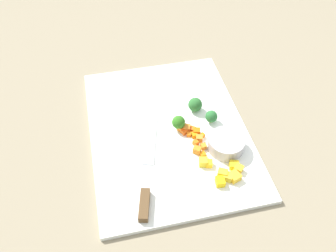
# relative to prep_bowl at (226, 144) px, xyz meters

# --- Properties ---
(ground_plane) EXTENTS (4.00, 4.00, 0.00)m
(ground_plane) POSITION_rel_prep_bowl_xyz_m (0.09, 0.12, -0.03)
(ground_plane) COLOR gray
(cutting_board) EXTENTS (0.51, 0.39, 0.01)m
(cutting_board) POSITION_rel_prep_bowl_xyz_m (0.09, 0.12, -0.02)
(cutting_board) COLOR white
(cutting_board) RESTS_ON ground_plane
(prep_bowl) EXTENTS (0.09, 0.09, 0.03)m
(prep_bowl) POSITION_rel_prep_bowl_xyz_m (0.00, 0.00, 0.00)
(prep_bowl) COLOR #B6B3B8
(prep_bowl) RESTS_ON cutting_board
(chef_knife) EXTENTS (0.28, 0.09, 0.02)m
(chef_knife) POSITION_rel_prep_bowl_xyz_m (-0.06, 0.20, -0.01)
(chef_knife) COLOR silver
(chef_knife) RESTS_ON cutting_board
(carrot_dice_0) EXTENTS (0.01, 0.01, 0.01)m
(carrot_dice_0) POSITION_rel_prep_bowl_xyz_m (0.06, 0.08, -0.01)
(carrot_dice_0) COLOR orange
(carrot_dice_0) RESTS_ON cutting_board
(carrot_dice_1) EXTENTS (0.02, 0.01, 0.01)m
(carrot_dice_1) POSITION_rel_prep_bowl_xyz_m (0.01, 0.05, -0.01)
(carrot_dice_1) COLOR orange
(carrot_dice_1) RESTS_ON cutting_board
(carrot_dice_2) EXTENTS (0.02, 0.02, 0.02)m
(carrot_dice_2) POSITION_rel_prep_bowl_xyz_m (0.08, 0.09, -0.01)
(carrot_dice_2) COLOR orange
(carrot_dice_2) RESTS_ON cutting_board
(carrot_dice_3) EXTENTS (0.02, 0.02, 0.02)m
(carrot_dice_3) POSITION_rel_prep_bowl_xyz_m (0.00, 0.07, -0.01)
(carrot_dice_3) COLOR orange
(carrot_dice_3) RESTS_ON cutting_board
(carrot_dice_4) EXTENTS (0.02, 0.02, 0.01)m
(carrot_dice_4) POSITION_rel_prep_bowl_xyz_m (0.04, 0.06, -0.01)
(carrot_dice_4) COLOR orange
(carrot_dice_4) RESTS_ON cutting_board
(carrot_dice_5) EXTENTS (0.02, 0.02, 0.01)m
(carrot_dice_5) POSITION_rel_prep_bowl_xyz_m (0.03, 0.07, -0.01)
(carrot_dice_5) COLOR orange
(carrot_dice_5) RESTS_ON cutting_board
(carrot_dice_6) EXTENTS (0.02, 0.02, 0.02)m
(carrot_dice_6) POSITION_rel_prep_bowl_xyz_m (0.06, 0.06, -0.01)
(carrot_dice_6) COLOR orange
(carrot_dice_6) RESTS_ON cutting_board
(carrot_dice_7) EXTENTS (0.02, 0.01, 0.01)m
(carrot_dice_7) POSITION_rel_prep_bowl_xyz_m (-0.01, 0.06, -0.01)
(carrot_dice_7) COLOR orange
(carrot_dice_7) RESTS_ON cutting_board
(carrot_dice_8) EXTENTS (0.02, 0.02, 0.01)m
(carrot_dice_8) POSITION_rel_prep_bowl_xyz_m (0.07, 0.06, -0.01)
(carrot_dice_8) COLOR orange
(carrot_dice_8) RESTS_ON cutting_board
(carrot_dice_9) EXTENTS (0.01, 0.01, 0.01)m
(carrot_dice_9) POSITION_rel_prep_bowl_xyz_m (0.05, 0.06, -0.01)
(carrot_dice_9) COLOR orange
(carrot_dice_9) RESTS_ON cutting_board
(carrot_dice_10) EXTENTS (0.01, 0.01, 0.01)m
(carrot_dice_10) POSITION_rel_prep_bowl_xyz_m (0.05, 0.04, -0.01)
(carrot_dice_10) COLOR orange
(carrot_dice_10) RESTS_ON cutting_board
(carrot_dice_11) EXTENTS (0.02, 0.02, 0.02)m
(carrot_dice_11) POSITION_rel_prep_bowl_xyz_m (0.08, 0.08, -0.01)
(carrot_dice_11) COLOR orange
(carrot_dice_11) RESTS_ON cutting_board
(carrot_dice_12) EXTENTS (0.02, 0.02, 0.01)m
(carrot_dice_12) POSITION_rel_prep_bowl_xyz_m (0.07, 0.08, -0.01)
(carrot_dice_12) COLOR orange
(carrot_dice_12) RESTS_ON cutting_board
(pepper_dice_0) EXTENTS (0.02, 0.02, 0.02)m
(pepper_dice_0) POSITION_rel_prep_bowl_xyz_m (-0.03, 0.07, -0.01)
(pepper_dice_0) COLOR yellow
(pepper_dice_0) RESTS_ON cutting_board
(pepper_dice_1) EXTENTS (0.03, 0.03, 0.02)m
(pepper_dice_1) POSITION_rel_prep_bowl_xyz_m (-0.09, 0.02, -0.01)
(pepper_dice_1) COLOR yellow
(pepper_dice_1) RESTS_ON cutting_board
(pepper_dice_2) EXTENTS (0.02, 0.03, 0.02)m
(pepper_dice_2) POSITION_rel_prep_bowl_xyz_m (-0.06, -0.00, -0.01)
(pepper_dice_2) COLOR yellow
(pepper_dice_2) RESTS_ON cutting_board
(pepper_dice_3) EXTENTS (0.03, 0.03, 0.02)m
(pepper_dice_3) POSITION_rel_prep_bowl_xyz_m (-0.07, -0.01, -0.01)
(pepper_dice_3) COLOR yellow
(pepper_dice_3) RESTS_ON cutting_board
(pepper_dice_4) EXTENTS (0.02, 0.02, 0.02)m
(pepper_dice_4) POSITION_rel_prep_bowl_xyz_m (-0.09, 0.04, -0.01)
(pepper_dice_4) COLOR yellow
(pepper_dice_4) RESTS_ON cutting_board
(pepper_dice_5) EXTENTS (0.02, 0.02, 0.01)m
(pepper_dice_5) POSITION_rel_prep_bowl_xyz_m (-0.04, 0.05, -0.01)
(pepper_dice_5) COLOR yellow
(pepper_dice_5) RESTS_ON cutting_board
(pepper_dice_6) EXTENTS (0.03, 0.03, 0.02)m
(pepper_dice_6) POSITION_rel_prep_bowl_xyz_m (-0.08, 0.03, -0.01)
(pepper_dice_6) COLOR yellow
(pepper_dice_6) RESTS_ON cutting_board
(pepper_dice_7) EXTENTS (0.03, 0.03, 0.02)m
(pepper_dice_7) POSITION_rel_prep_bowl_xyz_m (-0.09, 0.01, -0.01)
(pepper_dice_7) COLOR yellow
(pepper_dice_7) RESTS_ON cutting_board
(broccoli_floret_0) EXTENTS (0.03, 0.03, 0.03)m
(broccoli_floret_0) POSITION_rel_prep_bowl_xyz_m (0.09, 0.01, 0.00)
(broccoli_floret_0) COLOR #96BD6A
(broccoli_floret_0) RESTS_ON cutting_board
(broccoli_floret_1) EXTENTS (0.04, 0.04, 0.04)m
(broccoli_floret_1) POSITION_rel_prep_bowl_xyz_m (0.14, 0.04, 0.00)
(broccoli_floret_1) COLOR #8CB464
(broccoli_floret_1) RESTS_ON cutting_board
(broccoli_floret_2) EXTENTS (0.03, 0.03, 0.04)m
(broccoli_floret_2) POSITION_rel_prep_bowl_xyz_m (0.09, 0.10, 0.01)
(broccoli_floret_2) COLOR #84BF56
(broccoli_floret_2) RESTS_ON cutting_board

